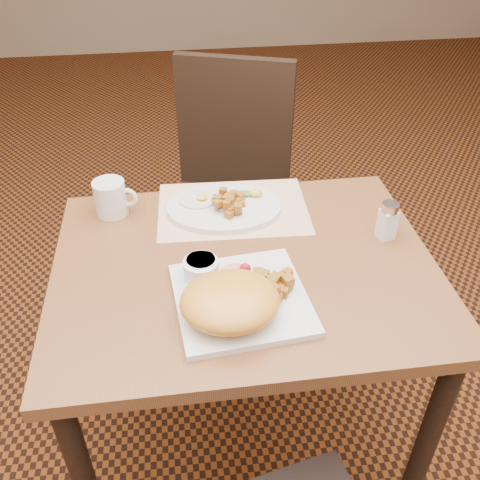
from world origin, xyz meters
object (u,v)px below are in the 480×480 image
object	(u,v)px
table	(245,297)
salt_shaker	(388,220)
plate_square	(241,299)
coffee_mug	(111,198)
plate_oval	(224,208)
chair_far	(228,185)

from	to	relation	value
table	salt_shaker	bearing A→B (deg)	8.79
plate_square	coffee_mug	size ratio (longest dim) A/B	2.44
salt_shaker	coffee_mug	world-z (taller)	salt_shaker
plate_square	salt_shaker	distance (m)	0.43
plate_square	salt_shaker	size ratio (longest dim) A/B	2.80
plate_oval	table	bearing A→B (deg)	-83.86
plate_square	coffee_mug	distance (m)	0.49
chair_far	coffee_mug	xyz separation A→B (m)	(-0.36, -0.45, 0.26)
chair_far	plate_square	bearing A→B (deg)	104.74
table	plate_oval	bearing A→B (deg)	96.14
chair_far	plate_square	world-z (taller)	chair_far
plate_square	plate_oval	distance (m)	0.35
chair_far	table	bearing A→B (deg)	106.03
plate_oval	salt_shaker	size ratio (longest dim) A/B	3.05
plate_oval	salt_shaker	xyz separation A→B (m)	(0.39, -0.17, 0.04)
table	coffee_mug	world-z (taller)	coffee_mug
chair_far	coffee_mug	world-z (taller)	chair_far
coffee_mug	plate_oval	bearing A→B (deg)	-6.46
plate_oval	coffee_mug	world-z (taller)	coffee_mug
plate_square	coffee_mug	world-z (taller)	coffee_mug
plate_square	plate_oval	bearing A→B (deg)	89.69
plate_oval	chair_far	bearing A→B (deg)	82.29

